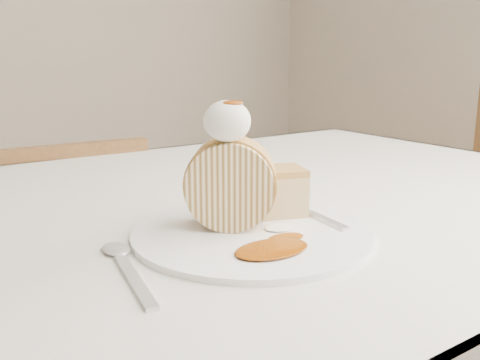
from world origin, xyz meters
TOP-DOWN VIEW (x-y plane):
  - table at (0.00, 0.20)m, footprint 1.40×0.90m
  - chair_far at (-0.07, 0.75)m, footprint 0.38×0.38m
  - plate at (-0.04, 0.04)m, footprint 0.36×0.36m
  - roulade_slice at (-0.05, 0.07)m, footprint 0.12×0.11m
  - cake_chunk at (0.03, 0.08)m, footprint 0.08×0.08m
  - whipped_cream at (-0.06, 0.06)m, footprint 0.05×0.05m
  - caramel_drizzle at (-0.05, 0.06)m, footprint 0.03×0.02m
  - caramel_pool at (-0.06, -0.02)m, footprint 0.10×0.08m
  - fork at (0.06, 0.04)m, footprint 0.04×0.17m
  - spoon at (-0.20, 0.00)m, footprint 0.05×0.16m

SIDE VIEW (x-z plane):
  - chair_far at x=-0.07m, z-range 0.06..0.83m
  - table at x=0.00m, z-range 0.29..1.04m
  - spoon at x=-0.20m, z-range 0.75..0.75m
  - plate at x=-0.04m, z-range 0.75..0.76m
  - fork at x=0.06m, z-range 0.76..0.76m
  - caramel_pool at x=-0.06m, z-range 0.76..0.76m
  - cake_chunk at x=0.03m, z-range 0.76..0.81m
  - roulade_slice at x=-0.05m, z-range 0.76..0.86m
  - whipped_cream at x=-0.06m, z-range 0.86..0.91m
  - caramel_drizzle at x=-0.05m, z-range 0.91..0.92m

